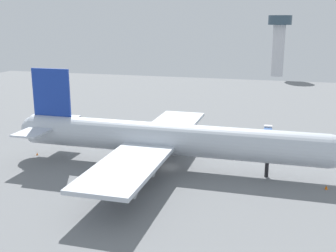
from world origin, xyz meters
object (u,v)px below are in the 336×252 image
at_px(fuel_truck, 268,131).
at_px(control_tower, 279,39).
at_px(safety_cone_tail, 37,154).
at_px(safety_cone_nose, 326,187).
at_px(cargo_airplane, 166,139).
at_px(pushback_tractor, 317,151).

distance_m(fuel_truck, control_tower, 118.51).
bearing_deg(safety_cone_tail, control_tower, 72.52).
height_order(safety_cone_nose, safety_cone_tail, safety_cone_nose).
bearing_deg(control_tower, safety_cone_tail, -107.48).
bearing_deg(fuel_truck, cargo_airplane, -122.04).
relative_size(safety_cone_nose, control_tower, 0.02).
bearing_deg(control_tower, pushback_tractor, -85.00).
bearing_deg(safety_cone_nose, fuel_truck, 109.10).
distance_m(cargo_airplane, pushback_tractor, 32.76).
distance_m(cargo_airplane, fuel_truck, 34.51).
height_order(cargo_airplane, control_tower, control_tower).
height_order(pushback_tractor, fuel_truck, pushback_tractor).
relative_size(pushback_tractor, safety_cone_tail, 7.04).
distance_m(cargo_airplane, safety_cone_tail, 29.18).
bearing_deg(safety_cone_nose, safety_cone_tail, 177.06).
bearing_deg(fuel_truck, safety_cone_tail, -147.98).
bearing_deg(safety_cone_nose, control_tower, 94.54).
distance_m(safety_cone_nose, safety_cone_tail, 58.06).
bearing_deg(pushback_tractor, cargo_airplane, -153.12).
xyz_separation_m(cargo_airplane, safety_cone_nose, (29.31, -3.26, -5.35)).
xyz_separation_m(cargo_airplane, fuel_truck, (18.14, 28.99, -4.61)).
relative_size(pushback_tractor, fuel_truck, 0.84).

